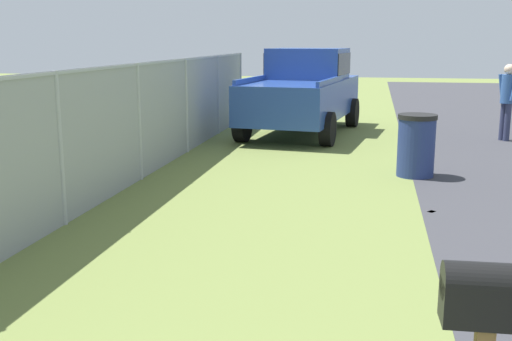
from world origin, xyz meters
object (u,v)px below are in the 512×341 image
Objects in this scene: mailbox at (487,313)px; pickup_truck at (304,89)px; pedestrian at (507,96)px; trash_bin at (416,145)px.

pickup_truck is at bearing 8.34° from mailbox.
mailbox is at bearing 46.02° from pedestrian.
trash_bin is at bearing -3.30° from mailbox.
pedestrian is at bearing -27.61° from trash_bin.
mailbox is at bearing 178.91° from trash_bin.
mailbox is 12.29m from pedestrian.
pickup_truck is at bearing -37.70° from pedestrian.
pickup_truck is at bearing 27.50° from trash_bin.
mailbox is 7.73m from trash_bin.
trash_bin is 4.91m from pedestrian.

